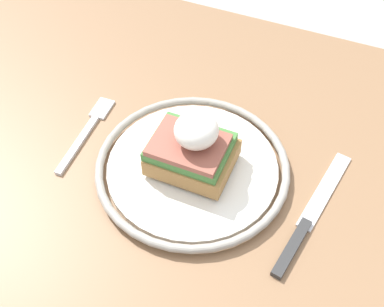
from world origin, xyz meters
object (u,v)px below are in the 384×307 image
at_px(plate, 192,168).
at_px(sandwich, 193,147).
at_px(knife, 307,221).
at_px(fork, 88,130).

distance_m(plate, sandwich, 0.04).
relative_size(sandwich, knife, 0.50).
relative_size(fork, knife, 0.72).
distance_m(sandwich, knife, 0.15).
height_order(plate, fork, plate).
bearing_deg(knife, plate, 174.26).
height_order(sandwich, fork, sandwich).
bearing_deg(fork, plate, -3.16).
xyz_separation_m(plate, sandwich, (0.00, 0.00, 0.04)).
relative_size(sandwich, fork, 0.69).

